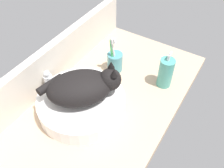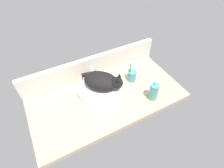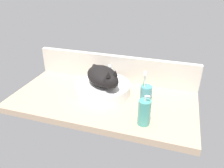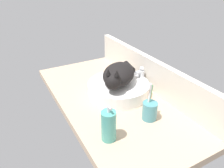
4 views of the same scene
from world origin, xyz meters
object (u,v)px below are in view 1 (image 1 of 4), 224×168
sink_basin (82,103)px  faucet (51,83)px  cat (83,86)px  soap_dispenser (166,73)px  toothbrush_cup (115,61)px

sink_basin → faucet: faucet is taller
cat → soap_dispenser: size_ratio=1.73×
sink_basin → faucet: 15.53cm
cat → faucet: cat is taller
faucet → soap_dispenser: 49.10cm
soap_dispenser → faucet: bearing=129.5°
soap_dispenser → toothbrush_cup: size_ratio=0.92×
sink_basin → toothbrush_cup: 27.79cm
faucet → soap_dispenser: size_ratio=0.79×
toothbrush_cup → sink_basin: bearing=-177.6°
soap_dispenser → cat: bearing=143.7°
faucet → soap_dispenser: (31.26, -37.87, -0.24)cm
sink_basin → faucet: bearing=91.6°
sink_basin → soap_dispenser: (30.84, -22.81, 3.53)cm
cat → toothbrush_cup: bearing=4.4°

